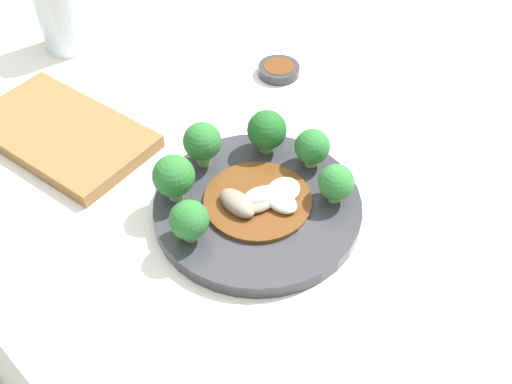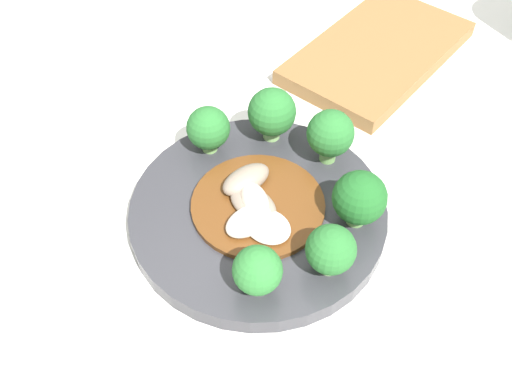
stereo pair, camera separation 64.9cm
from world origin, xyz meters
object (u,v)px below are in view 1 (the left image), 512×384
at_px(broccoli_south, 312,147).
at_px(drinking_glass, 62,11).
at_px(broccoli_north, 189,220).
at_px(stirfry_center, 260,200).
at_px(broccoli_southeast, 267,130).
at_px(cutting_board, 62,133).
at_px(plate, 256,209).
at_px(broccoli_northeast, 174,176).
at_px(broccoli_southwest, 336,183).
at_px(sauce_dish, 279,70).
at_px(broccoli_east, 199,144).

distance_m(broccoli_south, drinking_glass, 0.50).
height_order(broccoli_north, stirfry_center, broccoli_north).
relative_size(broccoli_southeast, cutting_board, 0.22).
relative_size(plate, broccoli_northeast, 4.13).
bearing_deg(broccoli_north, broccoli_southwest, -115.44).
height_order(broccoli_south, stirfry_center, broccoli_south).
height_order(plate, broccoli_southeast, broccoli_southeast).
distance_m(broccoli_north, broccoli_northeast, 0.07).
distance_m(broccoli_south, broccoli_southwest, 0.07).
distance_m(drinking_glass, sauce_dish, 0.36).
height_order(plate, cutting_board, same).
height_order(broccoli_northeast, sauce_dish, broccoli_northeast).
bearing_deg(broccoli_southwest, cutting_board, 24.77).
distance_m(stirfry_center, sauce_dish, 0.30).
xyz_separation_m(stirfry_center, drinking_glass, (0.50, -0.04, 0.04)).
height_order(broccoli_north, broccoli_south, same).
xyz_separation_m(broccoli_north, broccoli_southwest, (-0.08, -0.16, -0.00)).
bearing_deg(stirfry_center, broccoli_southeast, -50.41).
bearing_deg(broccoli_southeast, broccoli_northeast, 82.40).
bearing_deg(stirfry_center, broccoli_south, -88.09).
distance_m(broccoli_southwest, stirfry_center, 0.09).
distance_m(broccoli_southeast, stirfry_center, 0.10).
xyz_separation_m(broccoli_south, drinking_glass, (0.49, 0.05, 0.02)).
distance_m(sauce_dish, cutting_board, 0.35).
xyz_separation_m(broccoli_southwest, drinking_glass, (0.55, 0.03, 0.02)).
distance_m(broccoli_northeast, sauce_dish, 0.32).
bearing_deg(sauce_dish, stirfry_center, 128.98).
xyz_separation_m(plate, broccoli_north, (0.02, 0.09, 0.04)).
height_order(plate, drinking_glass, drinking_glass).
distance_m(plate, broccoli_east, 0.11).
bearing_deg(drinking_glass, cutting_board, 144.77).
relative_size(broccoli_east, stirfry_center, 0.47).
bearing_deg(broccoli_south, sauce_dish, -36.28).
bearing_deg(cutting_board, drinking_glass, -35.23).
height_order(plate, broccoli_north, broccoli_north).
bearing_deg(broccoli_north, broccoli_east, -46.85).
distance_m(broccoli_east, drinking_glass, 0.39).
height_order(broccoli_southeast, stirfry_center, broccoli_southeast).
xyz_separation_m(broccoli_north, drinking_glass, (0.48, -0.14, 0.01)).
height_order(plate, broccoli_northeast, broccoli_northeast).
bearing_deg(broccoli_south, broccoli_east, 45.49).
xyz_separation_m(broccoli_east, stirfry_center, (-0.10, -0.00, -0.03)).
bearing_deg(plate, broccoli_south, -90.72).
bearing_deg(broccoli_east, broccoli_southeast, -116.37).
height_order(stirfry_center, cutting_board, stirfry_center).
bearing_deg(broccoli_south, drinking_glass, 6.16).
bearing_deg(broccoli_southwest, broccoli_north, 64.56).
height_order(broccoli_east, drinking_glass, drinking_glass).
bearing_deg(sauce_dish, plate, 128.03).
height_order(broccoli_northeast, broccoli_east, same).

